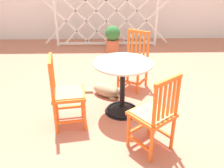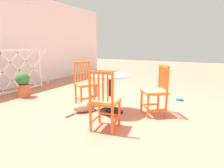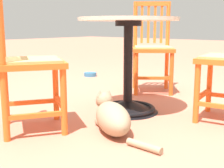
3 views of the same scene
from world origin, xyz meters
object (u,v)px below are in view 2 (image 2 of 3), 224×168
tabby_cat (86,107)px  terracotta_planter (23,84)px  orange_chair_by_planter (85,84)px  orange_chair_at_corner (105,102)px  cafe_table (111,98)px  orange_chair_near_fence (155,92)px  pet_water_bowl (179,99)px

tabby_cat → terracotta_planter: size_ratio=1.11×
orange_chair_by_planter → terracotta_planter: orange_chair_by_planter is taller
orange_chair_at_corner → cafe_table: bearing=21.6°
orange_chair_near_fence → pet_water_bowl: orange_chair_near_fence is taller
tabby_cat → pet_water_bowl: 2.20m
orange_chair_by_planter → terracotta_planter: 1.67m
orange_chair_near_fence → terracotta_planter: size_ratio=1.47×
orange_chair_at_corner → terracotta_planter: 2.75m
tabby_cat → pet_water_bowl: (1.63, -1.47, -0.07)m
cafe_table → orange_chair_near_fence: size_ratio=0.83×
cafe_table → terracotta_planter: (-0.07, 2.39, 0.04)m
tabby_cat → pet_water_bowl: bearing=-42.1°
orange_chair_near_fence → pet_water_bowl: size_ratio=5.36×
orange_chair_by_planter → orange_chair_at_corner: 1.39m
cafe_table → orange_chair_at_corner: (-0.71, -0.28, 0.15)m
terracotta_planter → cafe_table: bearing=-88.4°
cafe_table → terracotta_planter: 2.40m
pet_water_bowl → terracotta_planter: bearing=113.5°
orange_chair_at_corner → pet_water_bowl: orange_chair_at_corner is taller
tabby_cat → orange_chair_at_corner: bearing=-125.8°
terracotta_planter → pet_water_bowl: bearing=-66.5°
cafe_table → orange_chair_by_planter: size_ratio=0.83×
pet_water_bowl → orange_chair_at_corner: bearing=160.3°
orange_chair_near_fence → orange_chair_at_corner: 1.10m
orange_chair_by_planter → tabby_cat: size_ratio=1.32×
orange_chair_at_corner → tabby_cat: size_ratio=1.32×
terracotta_planter → orange_chair_at_corner: bearing=-103.5°
orange_chair_near_fence → pet_water_bowl: (1.15, -0.27, -0.41)m
tabby_cat → orange_chair_near_fence: bearing=-68.3°
cafe_table → orange_chair_by_planter: 0.80m
cafe_table → tabby_cat: (-0.20, 0.43, -0.19)m
cafe_table → orange_chair_at_corner: orange_chair_at_corner is taller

